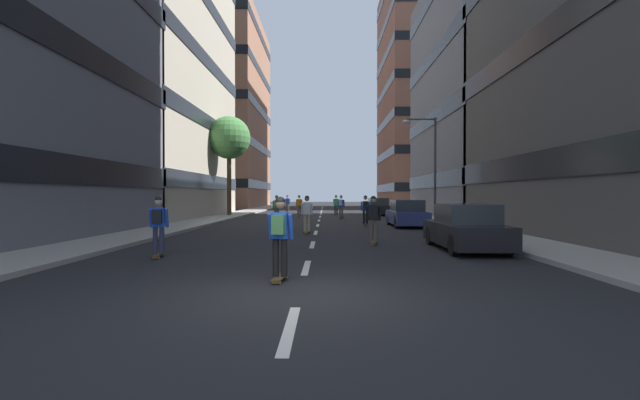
% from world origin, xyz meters
% --- Properties ---
extents(ground_plane, '(155.85, 155.85, 0.00)m').
position_xyz_m(ground_plane, '(0.00, 25.98, 0.00)').
color(ground_plane, black).
extents(sidewalk_left, '(2.57, 71.43, 0.14)m').
position_xyz_m(sidewalk_left, '(-7.58, 29.22, 0.07)').
color(sidewalk_left, '#9E9991').
rests_on(sidewalk_left, ground_plane).
extents(sidewalk_right, '(2.57, 71.43, 0.14)m').
position_xyz_m(sidewalk_right, '(7.58, 29.22, 0.07)').
color(sidewalk_right, '#9E9991').
rests_on(sidewalk_right, ground_plane).
extents(lane_markings, '(0.16, 62.20, 0.01)m').
position_xyz_m(lane_markings, '(0.00, 28.00, 0.00)').
color(lane_markings, silver).
rests_on(lane_markings, ground_plane).
extents(building_left_mid, '(14.33, 20.21, 28.44)m').
position_xyz_m(building_left_mid, '(-15.97, 27.17, 14.31)').
color(building_left_mid, '#B2A893').
rests_on(building_left_mid, ground_plane).
extents(building_left_far, '(14.33, 21.17, 26.65)m').
position_xyz_m(building_left_far, '(-15.97, 55.10, 13.42)').
color(building_left_far, '#9E6B51').
rests_on(building_left_far, ground_plane).
extents(building_right_mid, '(14.33, 17.45, 19.49)m').
position_xyz_m(building_right_mid, '(15.97, 27.17, 9.84)').
color(building_right_mid, slate).
rests_on(building_right_mid, ground_plane).
extents(building_right_far, '(14.33, 18.77, 32.25)m').
position_xyz_m(building_right_far, '(15.97, 55.10, 16.22)').
color(building_right_far, brown).
rests_on(building_right_far, ground_plane).
extents(parked_car_near, '(1.82, 4.40, 1.52)m').
position_xyz_m(parked_car_near, '(5.09, 30.95, 0.70)').
color(parked_car_near, black).
rests_on(parked_car_near, ground_plane).
extents(parked_car_mid, '(1.82, 4.40, 1.52)m').
position_xyz_m(parked_car_mid, '(5.09, 17.09, 0.70)').
color(parked_car_mid, navy).
rests_on(parked_car_mid, ground_plane).
extents(parked_car_far, '(1.82, 4.40, 1.52)m').
position_xyz_m(parked_car_far, '(5.09, 6.56, 0.70)').
color(parked_car_far, black).
rests_on(parked_car_far, ground_plane).
extents(street_tree_near, '(3.55, 3.55, 8.20)m').
position_xyz_m(street_tree_near, '(-7.58, 28.56, 6.51)').
color(street_tree_near, '#4C3823').
rests_on(street_tree_near, sidewalk_left).
extents(streetlamp_right, '(2.13, 0.30, 6.50)m').
position_xyz_m(streetlamp_right, '(6.96, 19.69, 4.14)').
color(streetlamp_right, '#3F3F44').
rests_on(streetlamp_right, sidewalk_right).
extents(skater_0, '(0.55, 0.91, 1.78)m').
position_xyz_m(skater_0, '(-0.40, 12.65, 0.98)').
color(skater_0, brown).
rests_on(skater_0, ground_plane).
extents(skater_1, '(0.55, 0.92, 1.78)m').
position_xyz_m(skater_1, '(-0.48, 1.27, 1.02)').
color(skater_1, brown).
rests_on(skater_1, ground_plane).
extents(skater_2, '(0.56, 0.92, 1.78)m').
position_xyz_m(skater_2, '(-2.87, 21.95, 1.02)').
color(skater_2, brown).
rests_on(skater_2, ground_plane).
extents(skater_3, '(0.54, 0.91, 1.78)m').
position_xyz_m(skater_3, '(2.81, 17.96, 1.02)').
color(skater_3, brown).
rests_on(skater_3, ground_plane).
extents(skater_4, '(0.56, 0.92, 1.78)m').
position_xyz_m(skater_4, '(1.63, 25.63, 1.02)').
color(skater_4, brown).
rests_on(skater_4, ground_plane).
extents(skater_5, '(0.56, 0.92, 1.78)m').
position_xyz_m(skater_5, '(2.23, 8.15, 0.98)').
color(skater_5, brown).
rests_on(skater_5, ground_plane).
extents(skater_6, '(0.57, 0.92, 1.78)m').
position_xyz_m(skater_6, '(-1.78, 29.13, 0.98)').
color(skater_6, brown).
rests_on(skater_6, ground_plane).
extents(skater_7, '(0.56, 0.92, 1.78)m').
position_xyz_m(skater_7, '(-4.36, 4.69, 1.02)').
color(skater_7, brown).
rests_on(skater_7, ground_plane).
extents(skater_8, '(0.54, 0.91, 1.78)m').
position_xyz_m(skater_8, '(-3.33, 35.43, 0.98)').
color(skater_8, brown).
rests_on(skater_8, ground_plane).
extents(skater_9, '(0.57, 0.92, 1.78)m').
position_xyz_m(skater_9, '(1.41, 32.28, 0.98)').
color(skater_9, brown).
rests_on(skater_9, ground_plane).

